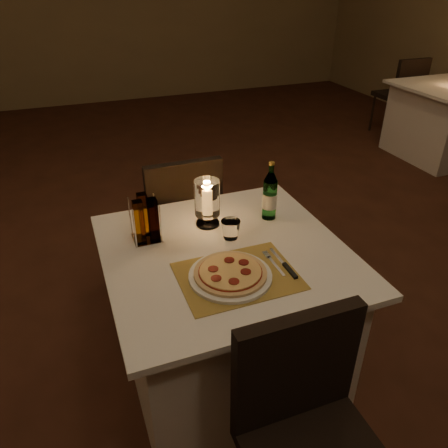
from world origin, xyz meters
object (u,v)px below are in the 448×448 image
object	(u,v)px
pizza	(230,272)
neighbor_table_right	(447,122)
main_table	(226,316)
water_bottle	(270,196)
chair_near	(308,423)
tumbler	(231,229)
hurricane_candle	(207,199)
plate	(230,276)
chair_far	(181,213)

from	to	relation	value
pizza	neighbor_table_right	xyz separation A→B (m)	(3.26, 2.11, -0.39)
main_table	water_bottle	distance (m)	0.59
chair_near	tumbler	world-z (taller)	chair_near
pizza	hurricane_candle	xyz separation A→B (m)	(0.05, 0.42, 0.10)
water_bottle	chair_near	bearing A→B (deg)	-107.87
water_bottle	neighbor_table_right	xyz separation A→B (m)	(2.92, 1.73, -0.48)
hurricane_candle	tumbler	bearing A→B (deg)	-68.50
plate	water_bottle	xyz separation A→B (m)	(0.34, 0.37, 0.10)
chair_far	water_bottle	distance (m)	0.67
main_table	neighbor_table_right	xyz separation A→B (m)	(3.21, 1.93, 0.00)
hurricane_candle	neighbor_table_right	distance (m)	3.66
plate	pizza	xyz separation A→B (m)	(-0.00, -0.00, 0.02)
tumbler	hurricane_candle	world-z (taller)	hurricane_candle
plate	tumbler	bearing A→B (deg)	68.28
pizza	hurricane_candle	bearing A→B (deg)	83.06
neighbor_table_right	pizza	bearing A→B (deg)	-147.11
main_table	chair_near	bearing A→B (deg)	-90.00
main_table	pizza	xyz separation A→B (m)	(-0.05, -0.18, 0.39)
neighbor_table_right	chair_near	bearing A→B (deg)	-140.54
main_table	chair_far	bearing A→B (deg)	90.00
tumbler	neighbor_table_right	distance (m)	3.67
water_bottle	hurricane_candle	distance (m)	0.30
pizza	water_bottle	size ratio (longest dim) A/B	0.99
main_table	chair_near	xyz separation A→B (m)	(-0.00, -0.71, 0.18)
tumbler	neighbor_table_right	world-z (taller)	tumbler
pizza	chair_far	bearing A→B (deg)	86.80
tumbler	water_bottle	size ratio (longest dim) A/B	0.30
main_table	plate	xyz separation A→B (m)	(-0.05, -0.18, 0.38)
pizza	tumbler	xyz separation A→B (m)	(0.11, 0.27, 0.02)
water_bottle	plate	bearing A→B (deg)	-132.56
tumbler	neighbor_table_right	xyz separation A→B (m)	(3.15, 1.84, -0.41)
pizza	main_table	bearing A→B (deg)	74.48
plate	neighbor_table_right	size ratio (longest dim) A/B	0.32
main_table	pizza	bearing A→B (deg)	-105.52
hurricane_candle	chair_near	bearing A→B (deg)	-90.03
pizza	hurricane_candle	world-z (taller)	hurricane_candle
neighbor_table_right	chair_far	bearing A→B (deg)	-159.29
chair_far	tumbler	distance (m)	0.67
neighbor_table_right	hurricane_candle	bearing A→B (deg)	-152.19
chair_near	neighbor_table_right	xyz separation A→B (m)	(3.21, 2.64, -0.18)
pizza	tumbler	world-z (taller)	tumbler
pizza	neighbor_table_right	bearing A→B (deg)	32.89
neighbor_table_right	plate	bearing A→B (deg)	-147.11
main_table	plate	bearing A→B (deg)	-105.52
plate	hurricane_candle	world-z (taller)	hurricane_candle
chair_far	plate	world-z (taller)	chair_far
hurricane_candle	neighbor_table_right	xyz separation A→B (m)	(3.21, 1.69, -0.50)
plate	pizza	distance (m)	0.02
water_bottle	chair_far	bearing A→B (deg)	119.31
main_table	neighbor_table_right	distance (m)	3.74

